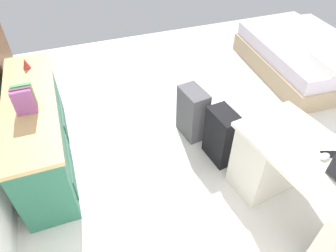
{
  "coord_description": "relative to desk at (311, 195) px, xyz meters",
  "views": [
    {
      "loc": [
        -2.06,
        1.73,
        2.43
      ],
      "look_at": [
        -0.14,
        1.03,
        0.6
      ],
      "focal_mm": 31.76,
      "sensor_mm": 36.0,
      "label": 1
    }
  ],
  "objects": [
    {
      "name": "ground_plane",
      "position": [
        1.12,
        -0.14,
        -0.4
      ],
      "size": [
        6.13,
        6.13,
        0.0
      ],
      "primitive_type": "plane",
      "color": "silver"
    },
    {
      "name": "desk",
      "position": [
        0.0,
        0.0,
        0.0
      ],
      "size": [
        1.51,
        0.84,
        0.76
      ],
      "color": "silver",
      "rests_on": "ground_plane"
    },
    {
      "name": "credenza",
      "position": [
        1.57,
        2.05,
        -0.0
      ],
      "size": [
        1.8,
        0.48,
        0.79
      ],
      "color": "#28664C",
      "rests_on": "ground_plane"
    },
    {
      "name": "bed",
      "position": [
        2.1,
        -1.71,
        -0.15
      ],
      "size": [
        2.0,
        1.54,
        0.58
      ],
      "color": "tan",
      "rests_on": "ground_plane"
    },
    {
      "name": "suitcase_black",
      "position": [
        0.95,
        0.3,
        -0.1
      ],
      "size": [
        0.38,
        0.26,
        0.6
      ],
      "primitive_type": "cube",
      "rotation": [
        0.0,
        0.0,
        0.11
      ],
      "color": "black",
      "rests_on": "ground_plane"
    },
    {
      "name": "suitcase_spare_grey",
      "position": [
        1.41,
        0.44,
        -0.1
      ],
      "size": [
        0.39,
        0.27,
        0.6
      ],
      "primitive_type": "cube",
      "rotation": [
        0.0,
        0.0,
        0.14
      ],
      "color": "#4C4C51",
      "rests_on": "ground_plane"
    },
    {
      "name": "computer_mouse",
      "position": [
        0.07,
        -0.03,
        0.38
      ],
      "size": [
        0.07,
        0.11,
        0.03
      ],
      "primitive_type": "ellipsoid",
      "rotation": [
        0.0,
        0.0,
        0.13
      ],
      "color": "white",
      "rests_on": "desk"
    },
    {
      "name": "cell_phone_by_mouse",
      "position": [
        0.08,
        -0.1,
        0.37
      ],
      "size": [
        0.11,
        0.15,
        0.01
      ],
      "primitive_type": "cube",
      "rotation": [
        0.0,
        0.0,
        -0.35
      ],
      "color": "black",
      "rests_on": "desk"
    },
    {
      "name": "book_row",
      "position": [
        1.42,
        2.05,
        0.5
      ],
      "size": [
        0.16,
        0.17,
        0.24
      ],
      "color": "#904E8C",
      "rests_on": "credenza"
    },
    {
      "name": "figurine_small",
      "position": [
        2.17,
        2.05,
        0.44
      ],
      "size": [
        0.08,
        0.08,
        0.11
      ],
      "primitive_type": "cone",
      "color": "red",
      "rests_on": "credenza"
    }
  ]
}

